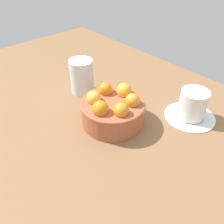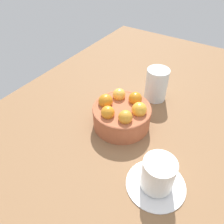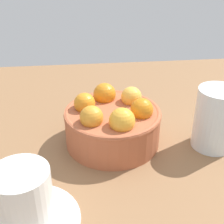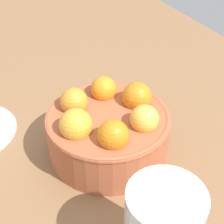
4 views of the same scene
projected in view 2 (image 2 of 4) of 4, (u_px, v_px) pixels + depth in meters
ground_plane at (121, 129)px, 68.15cm from camera, size 140.25×81.64×4.72cm
terracotta_bowl at (122, 114)px, 63.85cm from camera, size 16.88×16.88×9.40cm
coffee_cup at (158, 176)px, 48.99cm from camera, size 13.84×13.84×8.44cm
water_glass at (157, 84)px, 72.83cm from camera, size 7.26×7.26×10.90cm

